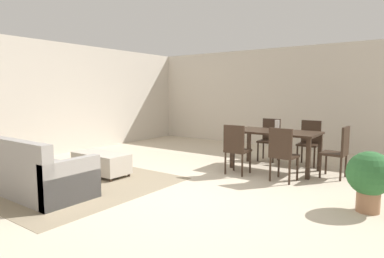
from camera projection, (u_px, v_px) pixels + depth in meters
ground_plane at (185, 196)px, 4.76m from camera, size 10.80×10.80×0.00m
wall_back at (298, 98)px, 8.63m from camera, size 9.00×0.12×2.70m
wall_left at (45, 99)px, 7.63m from camera, size 0.12×11.00×2.70m
area_rug at (71, 182)px, 5.48m from camera, size 3.00×2.80×0.01m
couch at (30, 173)px, 4.92m from camera, size 2.11×0.87×0.86m
ottoman_table at (101, 162)px, 5.94m from camera, size 1.09×0.51×0.41m
dining_table at (276, 136)px, 6.32m from camera, size 1.61×0.87×0.76m
dining_chair_near_left at (236, 147)px, 5.94m from camera, size 0.41×0.41×0.92m
dining_chair_near_right at (282, 152)px, 5.45m from camera, size 0.42×0.42×0.92m
dining_chair_far_left at (270, 137)px, 7.21m from camera, size 0.42×0.42×0.92m
dining_chair_far_right at (310, 140)px, 6.77m from camera, size 0.41×0.41×0.92m
dining_chair_head_east at (339, 149)px, 5.68m from camera, size 0.42×0.42×0.92m
vase_centerpiece at (277, 126)px, 6.24m from camera, size 0.09×0.09×0.22m
potted_plant at (370, 176)px, 4.08m from camera, size 0.56×0.56×0.78m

